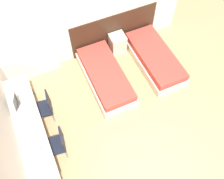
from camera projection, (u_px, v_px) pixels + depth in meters
name	position (u px, v px, depth m)	size (l,w,h in m)	color
wall_back	(82.00, 15.00, 5.80)	(5.38, 0.05, 2.70)	white
wall_left	(2.00, 117.00, 4.42)	(0.05, 4.71, 2.70)	white
headboard_panel	(114.00, 31.00, 6.64)	(2.41, 0.03, 1.08)	#382316
bed_near_window	(105.00, 76.00, 6.29)	(0.89, 2.01, 0.41)	beige
bed_near_door	(155.00, 58.00, 6.59)	(0.89, 2.01, 0.41)	beige
nightstand	(117.00, 43.00, 6.76)	(0.41, 0.37, 0.55)	beige
radiator	(42.00, 66.00, 6.41)	(0.90, 0.12, 0.47)	silver
desk	(31.00, 129.00, 5.09)	(0.54, 2.53, 0.77)	beige
chair_near_laptop	(45.00, 106.00, 5.50)	(0.45, 0.45, 0.89)	black
chair_near_notebook	(58.00, 143.00, 5.06)	(0.45, 0.45, 0.89)	black
laptop	(20.00, 103.00, 5.15)	(0.36, 0.27, 0.33)	silver
open_notebook	(33.00, 147.00, 4.72)	(0.30, 0.24, 0.02)	#B21E1E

